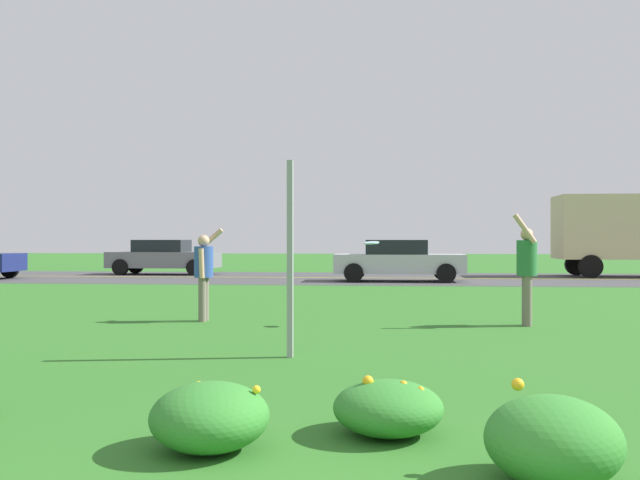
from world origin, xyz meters
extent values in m
plane|color=#2D6B23|center=(0.00, 12.74, 0.00)|extent=(120.00, 120.00, 0.00)
cube|color=#424244|center=(0.00, 25.49, 0.00)|extent=(120.00, 8.99, 0.01)
cube|color=yellow|center=(0.00, 25.49, 0.01)|extent=(120.00, 0.16, 0.00)
ellipsoid|color=#337F2D|center=(1.02, 2.44, 0.26)|extent=(0.81, 0.87, 0.53)
sphere|color=gold|center=(1.09, 2.60, 0.36)|extent=(0.08, 0.08, 0.08)
sphere|color=gold|center=(0.96, 2.54, 0.35)|extent=(0.07, 0.07, 0.07)
sphere|color=gold|center=(0.80, 2.38, 0.42)|extent=(0.09, 0.09, 0.09)
sphere|color=gold|center=(0.85, 2.65, 0.55)|extent=(0.08, 0.08, 0.08)
sphere|color=gold|center=(1.22, 2.57, 0.39)|extent=(0.07, 0.07, 0.07)
ellipsoid|color=#337F2D|center=(-1.20, 2.92, 0.24)|extent=(0.83, 0.90, 0.47)
sphere|color=yellow|center=(-1.03, 3.22, 0.29)|extent=(0.07, 0.07, 0.07)
sphere|color=yellow|center=(-1.31, 3.08, 0.41)|extent=(0.08, 0.08, 0.08)
sphere|color=yellow|center=(-0.87, 2.96, 0.42)|extent=(0.06, 0.06, 0.06)
sphere|color=yellow|center=(-1.56, 2.99, 0.26)|extent=(0.06, 0.06, 0.06)
ellipsoid|color=#337F2D|center=(0.03, 3.45, 0.20)|extent=(0.83, 0.87, 0.41)
sphere|color=gold|center=(0.27, 3.39, 0.35)|extent=(0.06, 0.06, 0.06)
sphere|color=gold|center=(-0.12, 3.44, 0.40)|extent=(0.08, 0.08, 0.08)
sphere|color=gold|center=(0.14, 3.43, 0.38)|extent=(0.06, 0.06, 0.06)
cube|color=#93969B|center=(-1.20, 6.91, 1.22)|extent=(0.07, 0.10, 2.45)
cylinder|color=#2D4C9E|center=(-3.30, 10.71, 1.06)|extent=(0.34, 0.34, 0.56)
sphere|color=tan|center=(-3.30, 10.71, 1.44)|extent=(0.21, 0.21, 0.21)
cylinder|color=#726B5B|center=(-3.30, 10.79, 0.39)|extent=(0.14, 0.14, 0.78)
cylinder|color=#726B5B|center=(-3.31, 10.62, 0.39)|extent=(0.14, 0.14, 0.78)
cylinder|color=tan|center=(-3.22, 10.90, 1.47)|extent=(0.46, 0.10, 0.41)
cylinder|color=tan|center=(-3.29, 10.51, 1.04)|extent=(0.11, 0.09, 0.53)
cylinder|color=#287038|center=(2.33, 10.57, 1.15)|extent=(0.34, 0.34, 0.60)
sphere|color=tan|center=(2.33, 10.57, 1.55)|extent=(0.21, 0.21, 0.21)
cylinder|color=#726B5B|center=(2.33, 10.49, 0.43)|extent=(0.14, 0.14, 0.85)
cylinder|color=#726B5B|center=(2.33, 10.66, 0.43)|extent=(0.14, 0.14, 0.85)
cylinder|color=tan|center=(2.26, 10.38, 1.65)|extent=(0.40, 0.10, 0.52)
cylinder|color=tan|center=(2.31, 10.77, 1.13)|extent=(0.11, 0.09, 0.57)
cylinder|color=#ADD6E5|center=(-0.29, 10.35, 1.41)|extent=(0.26, 0.26, 0.06)
torus|color=#ADD6E5|center=(-0.29, 10.35, 1.40)|extent=(0.26, 0.26, 0.06)
cylinder|color=black|center=(-14.50, 24.35, 0.33)|extent=(0.66, 0.22, 0.66)
cube|color=slate|center=(-9.45, 27.51, 0.62)|extent=(4.50, 1.82, 0.66)
cube|color=black|center=(-9.55, 27.51, 1.19)|extent=(2.10, 1.64, 0.52)
cylinder|color=black|center=(-7.90, 28.40, 0.33)|extent=(0.66, 0.22, 0.66)
cylinder|color=black|center=(-7.90, 26.62, 0.33)|extent=(0.66, 0.22, 0.66)
cylinder|color=black|center=(-11.00, 28.40, 0.33)|extent=(0.66, 0.22, 0.66)
cylinder|color=black|center=(-11.00, 26.62, 0.33)|extent=(0.66, 0.22, 0.66)
cube|color=#B7BABF|center=(0.30, 23.46, 0.62)|extent=(4.50, 1.82, 0.66)
cube|color=black|center=(0.20, 23.46, 1.19)|extent=(2.10, 1.64, 0.52)
cylinder|color=black|center=(1.85, 24.35, 0.33)|extent=(0.66, 0.22, 0.66)
cylinder|color=black|center=(1.85, 22.57, 0.33)|extent=(0.66, 0.22, 0.66)
cylinder|color=black|center=(-1.25, 24.35, 0.33)|extent=(0.66, 0.22, 0.66)
cylinder|color=black|center=(-1.25, 22.57, 0.33)|extent=(0.66, 0.22, 0.66)
cube|color=#CCBC8C|center=(8.85, 27.51, 1.95)|extent=(4.60, 2.30, 2.50)
cylinder|color=black|center=(7.56, 28.61, 0.44)|extent=(0.88, 0.26, 0.88)
cylinder|color=black|center=(7.56, 26.41, 0.44)|extent=(0.88, 0.26, 0.88)
camera|label=1|loc=(0.06, -1.99, 1.46)|focal=40.70mm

